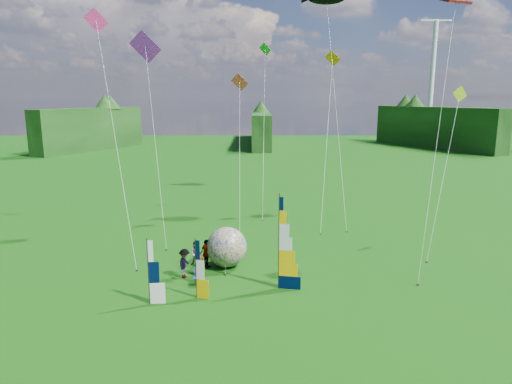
{
  "coord_description": "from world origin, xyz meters",
  "views": [
    {
      "loc": [
        -0.94,
        -21.21,
        10.76
      ],
      "look_at": [
        -1.0,
        4.0,
        5.5
      ],
      "focal_mm": 32.0,
      "sensor_mm": 36.0,
      "label": 1
    }
  ],
  "objects_px": {
    "spectator_c": "(185,263)",
    "spectator_d": "(206,254)",
    "side_banner_left": "(196,269)",
    "camp_chair": "(199,276)",
    "feather_banner_main": "(279,243)",
    "spectator_a": "(200,264)",
    "spectator_b": "(196,253)",
    "bol_inflatable": "(227,247)",
    "kite_whale": "(336,96)",
    "side_banner_far": "(148,273)"
  },
  "relations": [
    {
      "from": "kite_whale",
      "to": "camp_chair",
      "type": "bearing_deg",
      "value": -102.54
    },
    {
      "from": "spectator_c",
      "to": "camp_chair",
      "type": "distance_m",
      "value": 1.56
    },
    {
      "from": "side_banner_far",
      "to": "spectator_c",
      "type": "bearing_deg",
      "value": 65.72
    },
    {
      "from": "side_banner_left",
      "to": "camp_chair",
      "type": "height_order",
      "value": "side_banner_left"
    },
    {
      "from": "bol_inflatable",
      "to": "spectator_c",
      "type": "xyz_separation_m",
      "value": [
        -2.43,
        -1.91,
        -0.39
      ]
    },
    {
      "from": "spectator_a",
      "to": "bol_inflatable",
      "type": "bearing_deg",
      "value": 46.27
    },
    {
      "from": "side_banner_left",
      "to": "spectator_d",
      "type": "distance_m",
      "value": 4.59
    },
    {
      "from": "spectator_d",
      "to": "spectator_c",
      "type": "bearing_deg",
      "value": 106.25
    },
    {
      "from": "spectator_b",
      "to": "spectator_c",
      "type": "relative_size",
      "value": 0.89
    },
    {
      "from": "bol_inflatable",
      "to": "camp_chair",
      "type": "xyz_separation_m",
      "value": [
        -1.42,
        -3.05,
        -0.76
      ]
    },
    {
      "from": "side_banner_left",
      "to": "spectator_b",
      "type": "bearing_deg",
      "value": 113.61
    },
    {
      "from": "spectator_c",
      "to": "kite_whale",
      "type": "bearing_deg",
      "value": -26.56
    },
    {
      "from": "spectator_b",
      "to": "spectator_c",
      "type": "height_order",
      "value": "spectator_c"
    },
    {
      "from": "feather_banner_main",
      "to": "camp_chair",
      "type": "xyz_separation_m",
      "value": [
        -4.6,
        0.41,
        -2.14
      ]
    },
    {
      "from": "bol_inflatable",
      "to": "side_banner_left",
      "type": "bearing_deg",
      "value": -105.71
    },
    {
      "from": "side_banner_far",
      "to": "camp_chair",
      "type": "distance_m",
      "value": 3.6
    },
    {
      "from": "feather_banner_main",
      "to": "spectator_a",
      "type": "bearing_deg",
      "value": 170.16
    },
    {
      "from": "feather_banner_main",
      "to": "side_banner_left",
      "type": "height_order",
      "value": "feather_banner_main"
    },
    {
      "from": "feather_banner_main",
      "to": "spectator_b",
      "type": "xyz_separation_m",
      "value": [
        -5.18,
        3.65,
        -1.88
      ]
    },
    {
      "from": "side_banner_far",
      "to": "spectator_b",
      "type": "height_order",
      "value": "side_banner_far"
    },
    {
      "from": "spectator_c",
      "to": "side_banner_left",
      "type": "bearing_deg",
      "value": -148.26
    },
    {
      "from": "bol_inflatable",
      "to": "spectator_b",
      "type": "relative_size",
      "value": 1.61
    },
    {
      "from": "spectator_b",
      "to": "kite_whale",
      "type": "distance_m",
      "value": 19.52
    },
    {
      "from": "side_banner_left",
      "to": "kite_whale",
      "type": "distance_m",
      "value": 22.39
    },
    {
      "from": "side_banner_far",
      "to": "feather_banner_main",
      "type": "bearing_deg",
      "value": 12.12
    },
    {
      "from": "spectator_a",
      "to": "camp_chair",
      "type": "bearing_deg",
      "value": -85.0
    },
    {
      "from": "spectator_a",
      "to": "kite_whale",
      "type": "distance_m",
      "value": 20.55
    },
    {
      "from": "spectator_a",
      "to": "spectator_b",
      "type": "xyz_separation_m",
      "value": [
        -0.45,
        1.84,
        0.04
      ]
    },
    {
      "from": "feather_banner_main",
      "to": "spectator_d",
      "type": "xyz_separation_m",
      "value": [
        -4.46,
        3.23,
        -1.75
      ]
    },
    {
      "from": "camp_chair",
      "to": "spectator_b",
      "type": "bearing_deg",
      "value": 100.61
    },
    {
      "from": "camp_chair",
      "to": "bol_inflatable",
      "type": "bearing_deg",
      "value": 65.48
    },
    {
      "from": "spectator_c",
      "to": "spectator_d",
      "type": "xyz_separation_m",
      "value": [
        1.15,
        1.68,
        0.03
      ]
    },
    {
      "from": "spectator_c",
      "to": "spectator_d",
      "type": "height_order",
      "value": "spectator_d"
    },
    {
      "from": "side_banner_left",
      "to": "kite_whale",
      "type": "height_order",
      "value": "kite_whale"
    },
    {
      "from": "side_banner_left",
      "to": "side_banner_far",
      "type": "bearing_deg",
      "value": -146.3
    },
    {
      "from": "side_banner_left",
      "to": "spectator_d",
      "type": "xyz_separation_m",
      "value": [
        0.06,
        4.53,
        -0.71
      ]
    },
    {
      "from": "bol_inflatable",
      "to": "spectator_d",
      "type": "bearing_deg",
      "value": -169.5
    },
    {
      "from": "side_banner_far",
      "to": "bol_inflatable",
      "type": "relative_size",
      "value": 1.36
    },
    {
      "from": "side_banner_left",
      "to": "spectator_b",
      "type": "relative_size",
      "value": 2.04
    },
    {
      "from": "spectator_a",
      "to": "kite_whale",
      "type": "bearing_deg",
      "value": 53.81
    },
    {
      "from": "feather_banner_main",
      "to": "spectator_a",
      "type": "distance_m",
      "value": 5.42
    },
    {
      "from": "feather_banner_main",
      "to": "kite_whale",
      "type": "distance_m",
      "value": 19.15
    },
    {
      "from": "feather_banner_main",
      "to": "side_banner_far",
      "type": "relative_size",
      "value": 1.52
    },
    {
      "from": "side_banner_left",
      "to": "bol_inflatable",
      "type": "xyz_separation_m",
      "value": [
        1.34,
        4.77,
        -0.35
      ]
    },
    {
      "from": "bol_inflatable",
      "to": "spectator_a",
      "type": "bearing_deg",
      "value": -133.29
    },
    {
      "from": "spectator_b",
      "to": "spectator_a",
      "type": "bearing_deg",
      "value": -70.52
    },
    {
      "from": "side_banner_left",
      "to": "spectator_c",
      "type": "xyz_separation_m",
      "value": [
        -1.09,
        2.85,
        -0.74
      ]
    },
    {
      "from": "spectator_c",
      "to": "kite_whale",
      "type": "distance_m",
      "value": 21.13
    },
    {
      "from": "spectator_c",
      "to": "bol_inflatable",
      "type": "bearing_deg",
      "value": -40.87
    },
    {
      "from": "side_banner_far",
      "to": "kite_whale",
      "type": "height_order",
      "value": "kite_whale"
    }
  ]
}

